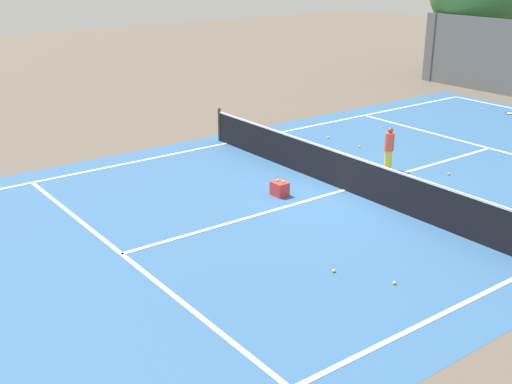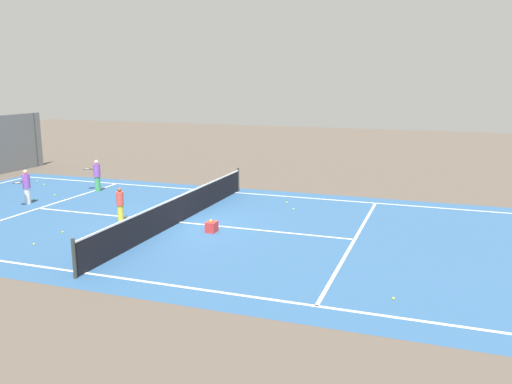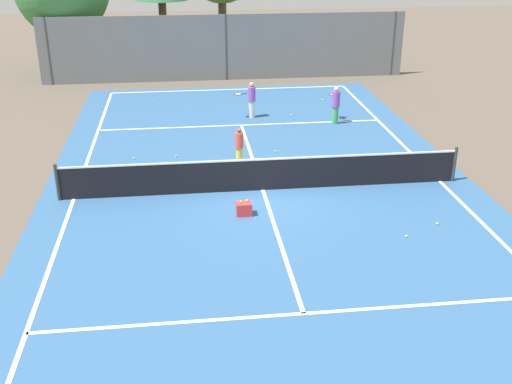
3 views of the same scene
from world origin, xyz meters
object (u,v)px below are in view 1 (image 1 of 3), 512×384
(ball_crate, at_px, (280,189))
(tennis_ball_4, at_px, (328,137))
(tennis_ball_12, at_px, (456,203))
(tennis_ball_10, at_px, (482,110))
(tennis_ball_5, at_px, (449,174))
(tennis_ball_6, at_px, (394,283))
(tennis_ball_2, at_px, (359,147))
(tennis_ball_7, at_px, (334,271))
(player_0, at_px, (389,148))

(ball_crate, relative_size, tennis_ball_4, 6.45)
(ball_crate, bearing_deg, tennis_ball_12, 45.32)
(tennis_ball_10, xyz_separation_m, tennis_ball_12, (5.72, -9.20, 0.00))
(tennis_ball_5, height_order, tennis_ball_6, same)
(tennis_ball_2, bearing_deg, tennis_ball_7, -48.64)
(tennis_ball_2, xyz_separation_m, tennis_ball_4, (-1.42, -0.05, 0.00))
(tennis_ball_7, bearing_deg, tennis_ball_5, 109.55)
(tennis_ball_4, bearing_deg, ball_crate, -55.41)
(ball_crate, distance_m, tennis_ball_6, 5.15)
(tennis_ball_10, bearing_deg, tennis_ball_4, -94.75)
(tennis_ball_4, bearing_deg, tennis_ball_5, 1.33)
(player_0, distance_m, tennis_ball_7, 6.75)
(ball_crate, height_order, tennis_ball_10, ball_crate)
(player_0, relative_size, tennis_ball_4, 18.98)
(tennis_ball_4, bearing_deg, player_0, -14.60)
(tennis_ball_7, bearing_deg, tennis_ball_10, 114.85)
(tennis_ball_10, bearing_deg, ball_crate, -78.09)
(tennis_ball_2, xyz_separation_m, tennis_ball_6, (6.83, -5.99, 0.00))
(ball_crate, relative_size, tennis_ball_7, 6.45)
(tennis_ball_12, bearing_deg, player_0, 167.37)
(player_0, xyz_separation_m, tennis_ball_4, (-3.48, 0.91, -0.61))
(tennis_ball_4, height_order, tennis_ball_5, same)
(ball_crate, bearing_deg, tennis_ball_5, 71.59)
(player_0, distance_m, tennis_ball_10, 9.04)
(tennis_ball_7, relative_size, tennis_ball_12, 1.00)
(ball_crate, xyz_separation_m, tennis_ball_6, (5.00, -1.24, -0.15))
(player_0, height_order, tennis_ball_5, player_0)
(tennis_ball_7, bearing_deg, tennis_ball_4, 137.84)
(tennis_ball_5, distance_m, tennis_ball_12, 2.25)
(ball_crate, distance_m, tennis_ball_12, 4.43)
(tennis_ball_7, height_order, tennis_ball_12, same)
(ball_crate, distance_m, tennis_ball_7, 4.35)
(tennis_ball_5, xyz_separation_m, tennis_ball_12, (1.51, -1.66, 0.00))
(tennis_ball_5, xyz_separation_m, tennis_ball_10, (-4.21, 7.54, 0.00))
(tennis_ball_5, bearing_deg, tennis_ball_12, -47.72)
(tennis_ball_2, height_order, tennis_ball_10, same)
(tennis_ball_4, relative_size, tennis_ball_7, 1.00)
(tennis_ball_7, height_order, tennis_ball_10, same)
(tennis_ball_5, bearing_deg, tennis_ball_10, 119.16)
(tennis_ball_7, distance_m, tennis_ball_10, 15.61)
(tennis_ball_6, bearing_deg, tennis_ball_10, 119.24)
(tennis_ball_5, bearing_deg, tennis_ball_2, -178.95)
(tennis_ball_2, distance_m, tennis_ball_12, 5.19)
(ball_crate, relative_size, tennis_ball_6, 6.45)
(tennis_ball_7, xyz_separation_m, tennis_ball_12, (-0.84, 4.96, 0.00))
(player_0, bearing_deg, tennis_ball_2, 155.15)
(tennis_ball_4, distance_m, tennis_ball_6, 10.16)
(tennis_ball_5, bearing_deg, tennis_ball_6, -60.67)
(ball_crate, relative_size, tennis_ball_2, 6.45)
(tennis_ball_5, bearing_deg, player_0, -143.22)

